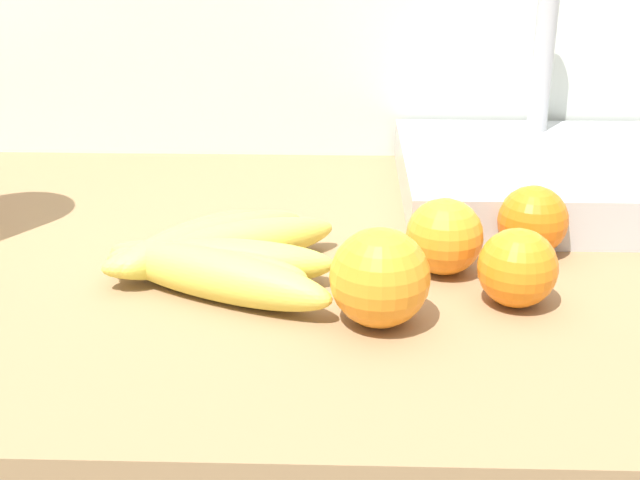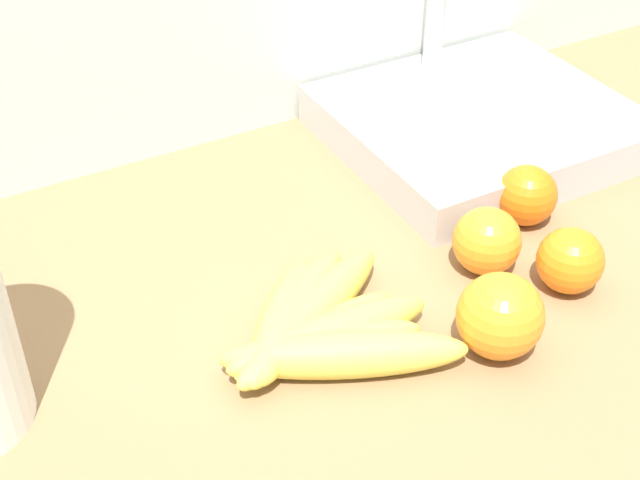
# 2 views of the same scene
# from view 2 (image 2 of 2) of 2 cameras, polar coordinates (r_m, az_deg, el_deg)

# --- Properties ---
(wall_back) EXTENTS (1.84, 0.06, 1.30)m
(wall_back) POSITION_cam_2_polar(r_m,az_deg,el_deg) (1.30, -3.05, 0.13)
(wall_back) COLOR silver
(wall_back) RESTS_ON ground
(banana_bunch) EXTENTS (0.22, 0.21, 0.04)m
(banana_bunch) POSITION_cam_2_polar(r_m,az_deg,el_deg) (0.82, -0.29, -5.64)
(banana_bunch) COLOR #E5CB4C
(banana_bunch) RESTS_ON counter
(orange_back_left) EXTENTS (0.07, 0.07, 0.07)m
(orange_back_left) POSITION_cam_2_polar(r_m,az_deg,el_deg) (0.92, 10.32, -0.06)
(orange_back_left) COLOR orange
(orange_back_left) RESTS_ON counter
(orange_far_right) EXTENTS (0.07, 0.07, 0.07)m
(orange_far_right) POSITION_cam_2_polar(r_m,az_deg,el_deg) (1.00, 12.70, 2.73)
(orange_far_right) COLOR orange
(orange_far_right) RESTS_ON counter
(orange_right) EXTENTS (0.08, 0.08, 0.08)m
(orange_right) POSITION_cam_2_polar(r_m,az_deg,el_deg) (0.83, 11.14, -4.66)
(orange_right) COLOR orange
(orange_right) RESTS_ON counter
(orange_center) EXTENTS (0.07, 0.07, 0.07)m
(orange_center) POSITION_cam_2_polar(r_m,az_deg,el_deg) (0.91, 15.28, -1.24)
(orange_center) COLOR orange
(orange_center) RESTS_ON counter
(sink_basin) EXTENTS (0.33, 0.30, 0.23)m
(sink_basin) POSITION_cam_2_polar(r_m,az_deg,el_deg) (1.13, 9.80, 7.24)
(sink_basin) COLOR #B7BABF
(sink_basin) RESTS_ON counter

